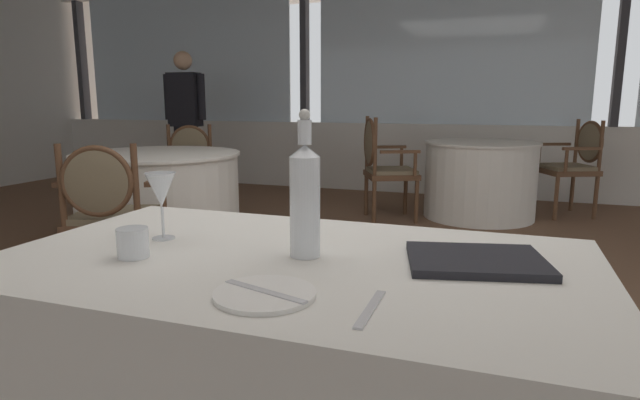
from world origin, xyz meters
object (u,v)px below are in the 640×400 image
at_px(dining_chair_0_1, 188,164).
at_px(diner_person_0, 185,114).
at_px(water_bottle, 305,198).
at_px(dining_chair_1_0, 576,160).
at_px(dining_chair_1_1, 382,161).
at_px(wine_glass, 161,191).
at_px(water_tumbler, 133,243).
at_px(dining_chair_0_0, 108,207).
at_px(menu_book, 476,260).
at_px(side_plate, 265,294).

bearing_deg(dining_chair_0_1, diner_person_0, -167.56).
bearing_deg(dining_chair_0_1, water_bottle, 16.46).
distance_m(dining_chair_1_0, dining_chair_1_1, 1.94).
bearing_deg(dining_chair_1_1, diner_person_0, 143.22).
distance_m(dining_chair_0_1, dining_chair_1_1, 1.86).
distance_m(wine_glass, water_tumbler, 0.21).
bearing_deg(dining_chair_1_0, water_bottle, 50.88).
bearing_deg(water_bottle, dining_chair_0_0, 144.86).
relative_size(water_bottle, wine_glass, 1.94).
relative_size(dining_chair_0_1, diner_person_0, 0.53).
bearing_deg(menu_book, dining_chair_0_1, 119.76).
bearing_deg(water_tumbler, dining_chair_1_1, 93.16).
xyz_separation_m(side_plate, dining_chair_1_0, (1.12, 4.76, -0.19)).
distance_m(wine_glass, diner_person_0, 4.95).
relative_size(wine_glass, diner_person_0, 0.11).
height_order(dining_chair_0_0, dining_chair_1_1, dining_chair_1_1).
height_order(wine_glass, water_tumbler, wine_glass).
height_order(wine_glass, diner_person_0, diner_person_0).
height_order(water_tumbler, dining_chair_1_1, dining_chair_1_1).
relative_size(wine_glass, dining_chair_0_0, 0.21).
xyz_separation_m(dining_chair_0_1, diner_person_0, (-0.72, 1.08, 0.44)).
xyz_separation_m(water_tumbler, dining_chair_0_0, (-1.23, 1.31, -0.24)).
distance_m(dining_chair_0_0, dining_chair_0_1, 2.10).
relative_size(wine_glass, dining_chair_0_1, 0.21).
bearing_deg(side_plate, menu_book, 42.47).
relative_size(menu_book, dining_chair_1_1, 0.33).
xyz_separation_m(side_plate, wine_glass, (-0.47, 0.31, 0.13)).
bearing_deg(dining_chair_0_1, water_tumbler, 10.23).
height_order(wine_glass, dining_chair_0_1, wine_glass).
xyz_separation_m(dining_chair_1_1, diner_person_0, (-2.50, 0.53, 0.40)).
height_order(dining_chair_1_1, diner_person_0, diner_person_0).
distance_m(dining_chair_0_0, dining_chair_1_1, 2.71).
relative_size(side_plate, wine_glass, 1.10).
bearing_deg(diner_person_0, dining_chair_1_1, -105.42).
xyz_separation_m(wine_glass, dining_chair_1_0, (1.59, 4.45, -0.32)).
distance_m(water_bottle, menu_book, 0.44).
distance_m(water_tumbler, menu_book, 0.85).
height_order(water_bottle, dining_chair_0_0, water_bottle).
relative_size(wine_glass, dining_chair_1_0, 0.20).
distance_m(wine_glass, dining_chair_1_0, 4.74).
bearing_deg(diner_person_0, dining_chair_0_1, -149.78).
height_order(side_plate, diner_person_0, diner_person_0).
bearing_deg(menu_book, dining_chair_1_0, 67.56).
bearing_deg(side_plate, dining_chair_1_1, 99.19).
relative_size(water_tumbler, dining_chair_0_0, 0.09).
bearing_deg(side_plate, wine_glass, 146.16).
relative_size(water_bottle, water_tumbler, 4.72).
bearing_deg(menu_book, wine_glass, 170.12).
bearing_deg(dining_chair_0_0, dining_chair_0_1, -0.00).
distance_m(dining_chair_0_0, dining_chair_1_0, 4.33).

